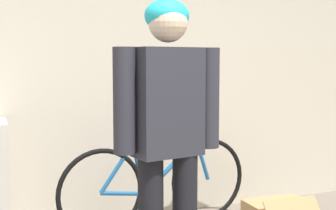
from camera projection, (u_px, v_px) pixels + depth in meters
The scene contains 3 objects.
wall_back at pixel (98, 73), 4.00m from camera, with size 8.00×0.07×2.60m.
person at pixel (168, 123), 2.73m from camera, with size 0.66×0.27×1.76m.
bicycle at pixel (157, 183), 3.91m from camera, with size 1.70×0.46×0.79m.
Camera 1 is at (-0.91, -1.59, 1.41)m, focal length 50.00 mm.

